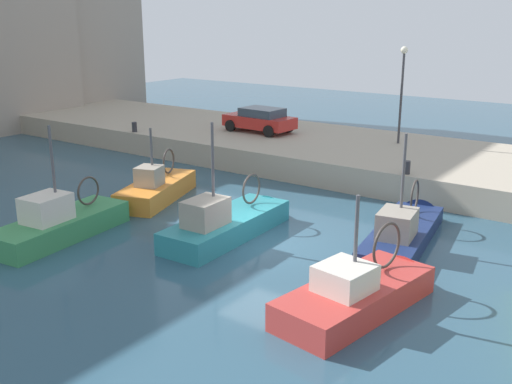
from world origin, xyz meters
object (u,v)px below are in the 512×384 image
at_px(fishing_boat_teal, 232,230).
at_px(fishing_boat_green, 68,231).
at_px(quay_streetlamp, 402,79).
at_px(fishing_boat_red, 363,302).
at_px(parked_car_red, 260,119).
at_px(mooring_bollard_north, 134,127).
at_px(fishing_boat_navy, 404,236).
at_px(mooring_bollard_mid, 407,167).
at_px(fishing_boat_orange, 160,195).

bearing_deg(fishing_boat_teal, fishing_boat_green, 126.72).
distance_m(fishing_boat_green, quay_streetlamp, 17.81).
xyz_separation_m(fishing_boat_red, parked_car_red, (13.70, 13.02, 1.80)).
relative_size(fishing_boat_teal, mooring_bollard_north, 11.61).
distance_m(parked_car_red, quay_streetlamp, 8.10).
relative_size(fishing_boat_navy, mooring_bollard_mid, 12.55).
relative_size(fishing_boat_navy, quay_streetlamp, 1.43).
height_order(fishing_boat_teal, quay_streetlamp, quay_streetlamp).
relative_size(fishing_boat_navy, mooring_bollard_north, 12.55).
bearing_deg(parked_car_red, fishing_boat_red, -136.46).
bearing_deg(fishing_boat_red, fishing_boat_teal, 69.29).
bearing_deg(fishing_boat_red, fishing_boat_green, 95.80).
distance_m(fishing_boat_green, mooring_bollard_north, 13.34).
distance_m(fishing_boat_red, fishing_boat_navy, 5.52).
xyz_separation_m(fishing_boat_green, fishing_boat_navy, (6.53, -9.91, -0.01)).
distance_m(fishing_boat_navy, quay_streetlamp, 11.65).
relative_size(fishing_boat_green, fishing_boat_teal, 0.96).
distance_m(fishing_boat_red, parked_car_red, 18.98).
relative_size(fishing_boat_green, mooring_bollard_mid, 11.11).
bearing_deg(fishing_boat_teal, fishing_boat_navy, -59.84).
xyz_separation_m(fishing_boat_green, fishing_boat_red, (1.11, -10.95, -0.03)).
height_order(fishing_boat_navy, mooring_bollard_mid, fishing_boat_navy).
distance_m(fishing_boat_green, fishing_boat_orange, 5.25).
relative_size(fishing_boat_red, mooring_bollard_north, 10.79).
xyz_separation_m(fishing_boat_orange, parked_car_red, (9.59, 1.52, 1.81)).
bearing_deg(mooring_bollard_north, fishing_boat_teal, -120.19).
bearing_deg(quay_streetlamp, parked_car_red, 101.89).
bearing_deg(mooring_bollard_mid, quay_streetlamp, 25.84).
relative_size(fishing_boat_green, fishing_boat_orange, 1.08).
bearing_deg(quay_streetlamp, fishing_boat_navy, -155.71).
relative_size(fishing_boat_navy, fishing_boat_orange, 1.22).
distance_m(fishing_boat_teal, fishing_boat_orange, 5.50).
bearing_deg(fishing_boat_orange, fishing_boat_red, -109.67).
bearing_deg(fishing_boat_orange, quay_streetlamp, -28.25).
height_order(fishing_boat_orange, quay_streetlamp, quay_streetlamp).
xyz_separation_m(fishing_boat_green, fishing_boat_orange, (5.22, 0.54, -0.05)).
xyz_separation_m(parked_car_red, mooring_bollard_mid, (-4.07, -10.26, -0.43)).
xyz_separation_m(fishing_boat_navy, mooring_bollard_north, (4.21, 17.71, 1.35)).
distance_m(fishing_boat_teal, mooring_bollard_mid, 8.18).
bearing_deg(mooring_bollard_north, fishing_boat_green, -144.02).
relative_size(mooring_bollard_mid, quay_streetlamp, 0.11).
distance_m(fishing_boat_teal, mooring_bollard_north, 14.49).
height_order(fishing_boat_red, mooring_bollard_north, fishing_boat_red).
xyz_separation_m(fishing_boat_navy, parked_car_red, (8.28, 11.98, 1.78)).
bearing_deg(fishing_boat_teal, quay_streetlamp, -3.50).
height_order(fishing_boat_green, fishing_boat_red, fishing_boat_green).
xyz_separation_m(fishing_boat_teal, mooring_bollard_mid, (7.26, -3.53, 1.35)).
distance_m(mooring_bollard_north, quay_streetlamp, 14.72).
height_order(fishing_boat_red, mooring_bollard_mid, fishing_boat_red).
height_order(fishing_boat_navy, mooring_bollard_north, fishing_boat_navy).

